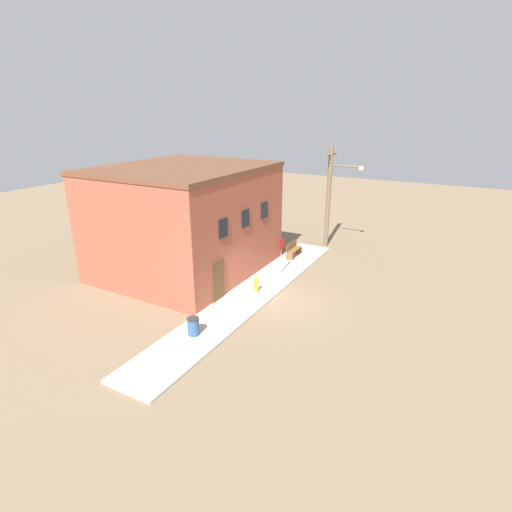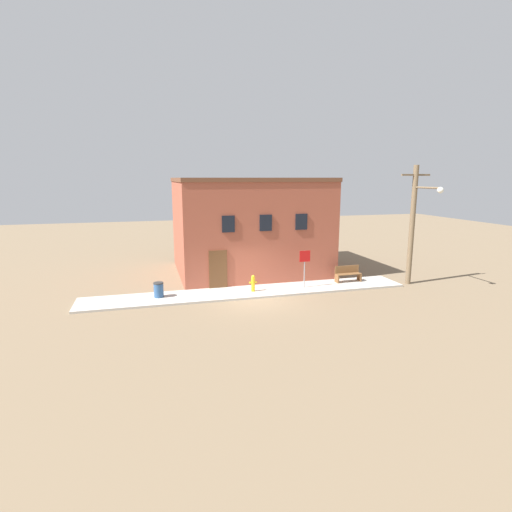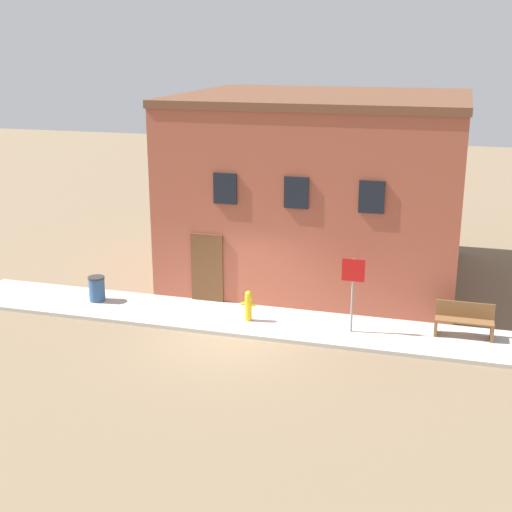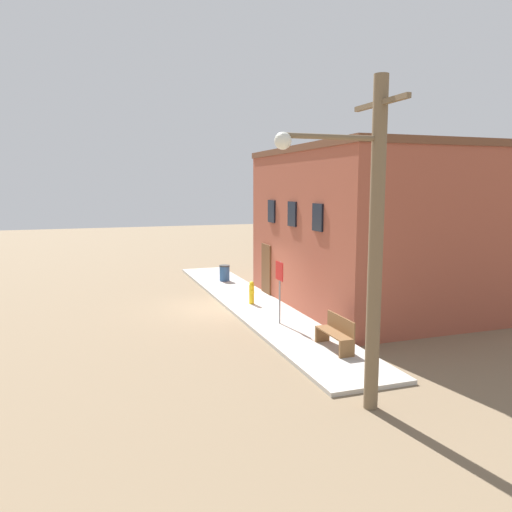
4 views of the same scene
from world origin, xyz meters
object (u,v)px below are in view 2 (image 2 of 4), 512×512
object	(u,v)px
utility_pole	(414,222)
fire_hydrant	(253,283)
stop_sign	(305,262)
bench	(348,274)
trash_bin	(159,290)

from	to	relation	value
utility_pole	fire_hydrant	bearing A→B (deg)	176.29
stop_sign	bench	world-z (taller)	stop_sign
stop_sign	trash_bin	size ratio (longest dim) A/B	2.71
fire_hydrant	bench	distance (m)	5.88
trash_bin	stop_sign	bearing A→B (deg)	-2.09
trash_bin	utility_pole	world-z (taller)	utility_pole
bench	stop_sign	bearing A→B (deg)	-169.75
bench	trash_bin	world-z (taller)	bench
fire_hydrant	bench	size ratio (longest dim) A/B	0.58
stop_sign	fire_hydrant	bearing A→B (deg)	179.74
stop_sign	bench	xyz separation A→B (m)	(2.94, 0.53, -0.98)
fire_hydrant	trash_bin	xyz separation A→B (m)	(-4.88, 0.27, -0.06)
stop_sign	trash_bin	world-z (taller)	stop_sign
stop_sign	bench	bearing A→B (deg)	10.25
fire_hydrant	stop_sign	bearing A→B (deg)	-0.26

